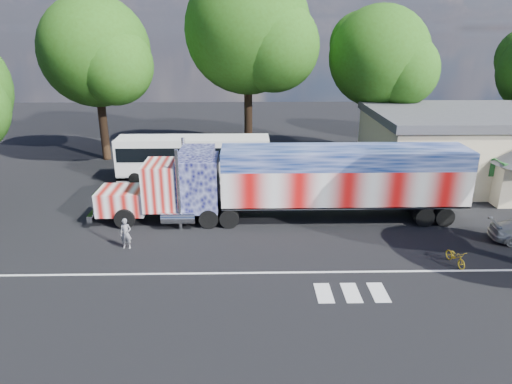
{
  "coord_description": "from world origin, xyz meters",
  "views": [
    {
      "loc": [
        -0.52,
        -21.93,
        10.87
      ],
      "look_at": [
        0.0,
        3.0,
        1.9
      ],
      "focal_mm": 32.0,
      "sensor_mm": 36.0,
      "label": 1
    }
  ],
  "objects_px": {
    "semi_truck": "(297,181)",
    "coach_bus": "(194,158)",
    "tree_n_mid": "(250,31)",
    "woman": "(126,234)",
    "bicycle": "(456,257)",
    "tree_ne_a": "(381,57)",
    "tree_nw_a": "(97,52)"
  },
  "relations": [
    {
      "from": "woman",
      "to": "tree_ne_a",
      "type": "distance_m",
      "value": 25.95
    },
    {
      "from": "semi_truck",
      "to": "tree_ne_a",
      "type": "relative_size",
      "value": 1.72
    },
    {
      "from": "coach_bus",
      "to": "bicycle",
      "type": "relative_size",
      "value": 7.39
    },
    {
      "from": "tree_nw_a",
      "to": "semi_truck",
      "type": "bearing_deg",
      "value": -42.09
    },
    {
      "from": "bicycle",
      "to": "tree_nw_a",
      "type": "height_order",
      "value": "tree_nw_a"
    },
    {
      "from": "semi_truck",
      "to": "tree_n_mid",
      "type": "distance_m",
      "value": 16.98
    },
    {
      "from": "coach_bus",
      "to": "woman",
      "type": "bearing_deg",
      "value": -101.52
    },
    {
      "from": "tree_ne_a",
      "to": "tree_n_mid",
      "type": "bearing_deg",
      "value": 175.55
    },
    {
      "from": "coach_bus",
      "to": "tree_ne_a",
      "type": "distance_m",
      "value": 17.74
    },
    {
      "from": "bicycle",
      "to": "coach_bus",
      "type": "bearing_deg",
      "value": 125.98
    },
    {
      "from": "tree_ne_a",
      "to": "tree_nw_a",
      "type": "height_order",
      "value": "tree_nw_a"
    },
    {
      "from": "tree_ne_a",
      "to": "woman",
      "type": "bearing_deg",
      "value": -135.08
    },
    {
      "from": "coach_bus",
      "to": "tree_nw_a",
      "type": "xyz_separation_m",
      "value": [
        -8.21,
        5.96,
        7.34
      ]
    },
    {
      "from": "tree_n_mid",
      "to": "tree_ne_a",
      "type": "relative_size",
      "value": 1.25
    },
    {
      "from": "semi_truck",
      "to": "coach_bus",
      "type": "xyz_separation_m",
      "value": [
        -6.94,
        7.73,
        -0.72
      ]
    },
    {
      "from": "tree_n_mid",
      "to": "tree_ne_a",
      "type": "xyz_separation_m",
      "value": [
        10.88,
        -0.85,
        -2.09
      ]
    },
    {
      "from": "woman",
      "to": "tree_n_mid",
      "type": "xyz_separation_m",
      "value": [
        6.65,
        18.33,
        9.85
      ]
    },
    {
      "from": "semi_truck",
      "to": "tree_nw_a",
      "type": "distance_m",
      "value": 21.46
    },
    {
      "from": "semi_truck",
      "to": "tree_n_mid",
      "type": "bearing_deg",
      "value": 100.2
    },
    {
      "from": "semi_truck",
      "to": "woman",
      "type": "height_order",
      "value": "semi_truck"
    },
    {
      "from": "semi_truck",
      "to": "woman",
      "type": "relative_size",
      "value": 13.37
    },
    {
      "from": "bicycle",
      "to": "tree_ne_a",
      "type": "xyz_separation_m",
      "value": [
        1.09,
        19.59,
        8.18
      ]
    },
    {
      "from": "coach_bus",
      "to": "tree_nw_a",
      "type": "relative_size",
      "value": 0.83
    },
    {
      "from": "bicycle",
      "to": "tree_ne_a",
      "type": "distance_m",
      "value": 21.26
    },
    {
      "from": "bicycle",
      "to": "woman",
      "type": "bearing_deg",
      "value": 162.54
    },
    {
      "from": "semi_truck",
      "to": "coach_bus",
      "type": "relative_size",
      "value": 1.96
    },
    {
      "from": "woman",
      "to": "bicycle",
      "type": "relative_size",
      "value": 1.08
    },
    {
      "from": "bicycle",
      "to": "tree_n_mid",
      "type": "bearing_deg",
      "value": 105.45
    },
    {
      "from": "woman",
      "to": "tree_nw_a",
      "type": "relative_size",
      "value": 0.12
    },
    {
      "from": "coach_bus",
      "to": "woman",
      "type": "height_order",
      "value": "coach_bus"
    },
    {
      "from": "tree_ne_a",
      "to": "coach_bus",
      "type": "bearing_deg",
      "value": -158.37
    },
    {
      "from": "bicycle",
      "to": "tree_nw_a",
      "type": "distance_m",
      "value": 30.88
    }
  ]
}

